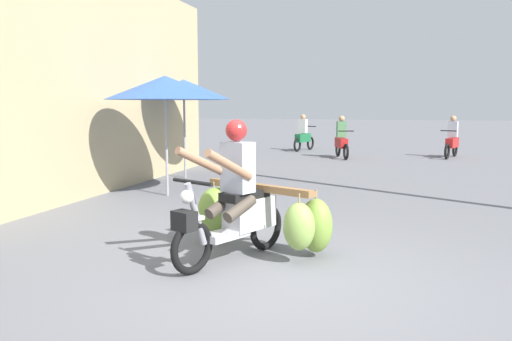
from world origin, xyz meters
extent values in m
plane|color=slate|center=(0.00, 0.00, 0.00)|extent=(120.00, 120.00, 0.00)
torus|color=black|center=(-0.93, -0.03, 0.28)|extent=(0.31, 0.54, 0.56)
torus|color=black|center=(-0.43, 1.06, 0.28)|extent=(0.31, 0.54, 0.56)
cube|color=silver|center=(-0.72, 0.42, 0.32)|extent=(0.45, 0.61, 0.08)
cube|color=silver|center=(-0.56, 0.79, 0.50)|extent=(0.52, 0.70, 0.36)
cube|color=black|center=(-0.59, 0.71, 0.72)|extent=(0.49, 0.65, 0.10)
cylinder|color=gray|center=(-0.91, 0.02, 0.62)|extent=(0.18, 0.29, 0.69)
cylinder|color=black|center=(-0.92, -0.01, 0.96)|extent=(0.53, 0.27, 0.04)
sphere|color=silver|center=(-0.96, -0.08, 0.82)|extent=(0.14, 0.14, 0.14)
cube|color=black|center=(-0.97, -0.12, 0.58)|extent=(0.28, 0.25, 0.20)
cube|color=silver|center=(-0.93, -0.03, 0.58)|extent=(0.21, 0.30, 0.04)
cube|color=olive|center=(-0.49, 0.92, 0.78)|extent=(1.40, 0.72, 0.08)
cube|color=olive|center=(-0.42, 1.09, 0.75)|extent=(1.26, 0.64, 0.06)
ellipsoid|color=#8CB04F|center=(0.06, 0.58, 0.43)|extent=(0.41, 0.38, 0.53)
cylinder|color=#998459|center=(0.06, 0.58, 0.72)|extent=(0.02, 0.02, 0.13)
ellipsoid|color=#8CB04F|center=(-1.09, 1.31, 0.48)|extent=(0.53, 0.52, 0.44)
cylinder|color=#998459|center=(-1.09, 1.31, 0.73)|extent=(0.02, 0.02, 0.12)
ellipsoid|color=olive|center=(0.20, 0.91, 0.37)|extent=(0.52, 0.51, 0.62)
cylinder|color=#998459|center=(0.20, 0.91, 0.72)|extent=(0.02, 0.02, 0.14)
ellipsoid|color=olive|center=(-1.12, 1.12, 0.42)|extent=(0.54, 0.52, 0.59)
cylinder|color=#998459|center=(-1.12, 1.12, 0.74)|extent=(0.02, 0.02, 0.11)
cube|color=#B2B7C6|center=(-0.64, 0.61, 1.05)|extent=(0.40, 0.34, 0.56)
sphere|color=#B22626|center=(-0.65, 0.59, 1.46)|extent=(0.24, 0.24, 0.24)
cylinder|color=#9E7051|center=(-0.60, 0.22, 1.11)|extent=(0.34, 0.70, 0.39)
cylinder|color=#9E7051|center=(-0.96, 0.38, 1.11)|extent=(0.43, 0.67, 0.39)
cylinder|color=#4C4238|center=(-0.56, 0.44, 0.62)|extent=(0.30, 0.45, 0.27)
cylinder|color=#4C4238|center=(-0.82, 0.56, 0.62)|extent=(0.30, 0.45, 0.27)
torus|color=black|center=(-0.54, 11.75, 0.26)|extent=(0.25, 0.52, 0.52)
torus|color=black|center=(-0.92, 12.78, 0.26)|extent=(0.25, 0.52, 0.52)
cube|color=red|center=(-0.76, 12.36, 0.50)|extent=(0.53, 0.93, 0.32)
cylinder|color=black|center=(-0.56, 11.79, 0.92)|extent=(0.48, 0.20, 0.04)
cube|color=#4C7F51|center=(-0.77, 12.38, 0.95)|extent=(0.35, 0.29, 0.52)
sphere|color=tan|center=(-0.76, 12.36, 1.30)|extent=(0.20, 0.20, 0.20)
torus|color=black|center=(2.59, 12.80, 0.26)|extent=(0.24, 0.52, 0.52)
torus|color=black|center=(2.93, 13.85, 0.26)|extent=(0.24, 0.52, 0.52)
cube|color=red|center=(2.79, 13.42, 0.50)|extent=(0.51, 0.93, 0.32)
cylinder|color=black|center=(2.60, 12.85, 0.92)|extent=(0.49, 0.19, 0.04)
cube|color=#B2B7C6|center=(2.79, 13.44, 0.95)|extent=(0.35, 0.28, 0.52)
sphere|color=tan|center=(2.79, 13.42, 1.30)|extent=(0.20, 0.20, 0.20)
torus|color=black|center=(-2.28, 15.26, 0.26)|extent=(0.23, 0.52, 0.52)
torus|color=black|center=(-2.60, 14.21, 0.26)|extent=(0.23, 0.52, 0.52)
cube|color=#196638|center=(-2.47, 14.64, 0.50)|extent=(0.49, 0.93, 0.32)
cylinder|color=black|center=(-2.30, 15.21, 0.92)|extent=(0.49, 0.18, 0.04)
cube|color=silver|center=(-2.48, 14.62, 0.95)|extent=(0.35, 0.28, 0.52)
sphere|color=tan|center=(-2.47, 14.64, 1.30)|extent=(0.20, 0.20, 0.20)
cube|color=tan|center=(-6.38, 4.50, 2.21)|extent=(3.76, 9.14, 4.42)
cylinder|color=#99999E|center=(-3.20, 4.18, 0.97)|extent=(0.05, 0.05, 1.94)
cone|color=#3860B2|center=(-3.20, 4.18, 2.06)|extent=(2.27, 2.27, 0.44)
cylinder|color=#99999E|center=(-3.84, 6.54, 0.99)|extent=(0.05, 0.05, 1.98)
cone|color=#3860B2|center=(-3.84, 6.54, 2.11)|extent=(2.18, 2.18, 0.46)
camera|label=1|loc=(1.08, -4.80, 1.73)|focal=36.11mm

